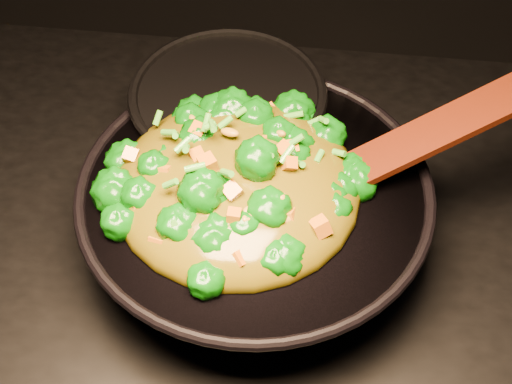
# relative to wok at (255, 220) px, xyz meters

# --- Properties ---
(wok) EXTENTS (0.44, 0.44, 0.10)m
(wok) POSITION_rel_wok_xyz_m (0.00, 0.00, 0.00)
(wok) COLOR black
(wok) RESTS_ON stovetop
(stir_fry) EXTENTS (0.27, 0.27, 0.09)m
(stir_fry) POSITION_rel_wok_xyz_m (-0.02, -0.00, 0.09)
(stir_fry) COLOR #0A5C06
(stir_fry) RESTS_ON wok
(spatula) EXTENTS (0.27, 0.15, 0.12)m
(spatula) POSITION_rel_wok_xyz_m (0.17, 0.05, 0.10)
(spatula) COLOR #381207
(spatula) RESTS_ON wok
(back_pot) EXTENTS (0.27, 0.27, 0.12)m
(back_pot) POSITION_rel_wok_xyz_m (-0.04, 0.12, 0.01)
(back_pot) COLOR black
(back_pot) RESTS_ON stovetop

